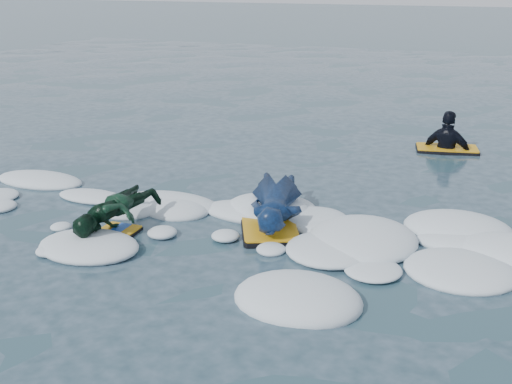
% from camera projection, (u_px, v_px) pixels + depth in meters
% --- Properties ---
extents(ground, '(120.00, 120.00, 0.00)m').
position_uv_depth(ground, '(113.00, 250.00, 7.19)').
color(ground, '#1C3D45').
rests_on(ground, ground).
extents(foam_band, '(12.00, 3.10, 0.30)m').
position_uv_depth(foam_band, '(159.00, 219.00, 8.10)').
color(foam_band, silver).
rests_on(foam_band, ground).
extents(prone_woman_unit, '(1.15, 1.92, 0.47)m').
position_uv_depth(prone_woman_unit, '(275.00, 204.00, 7.90)').
color(prone_woman_unit, black).
rests_on(prone_woman_unit, ground).
extents(prone_child_unit, '(0.78, 1.32, 0.49)m').
position_uv_depth(prone_child_unit, '(117.00, 215.00, 7.52)').
color(prone_child_unit, black).
rests_on(prone_child_unit, ground).
extents(waiting_rider_unit, '(1.14, 0.77, 1.56)m').
position_uv_depth(waiting_rider_unit, '(446.00, 155.00, 11.18)').
color(waiting_rider_unit, black).
rests_on(waiting_rider_unit, ground).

